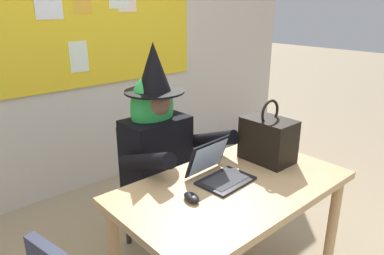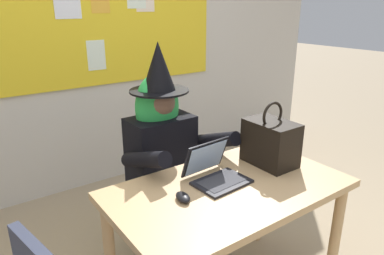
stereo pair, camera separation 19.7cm
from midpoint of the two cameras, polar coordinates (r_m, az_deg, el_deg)
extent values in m
cube|color=beige|center=(3.30, -19.91, 12.50)|extent=(5.47, 0.10, 2.63)
cube|color=yellow|center=(3.23, -19.96, 16.55)|extent=(2.40, 0.02, 1.20)
cube|color=white|center=(3.14, -23.94, 18.16)|extent=(0.22, 0.01, 0.28)
cube|color=white|center=(3.24, -19.44, 10.66)|extent=(0.16, 0.00, 0.26)
cube|color=tan|center=(1.90, 3.71, -9.65)|extent=(1.25, 0.73, 0.04)
cylinder|color=tan|center=(2.34, 19.24, -15.45)|extent=(0.06, 0.06, 0.71)
cylinder|color=tan|center=(2.62, 7.65, -10.40)|extent=(0.06, 0.06, 0.71)
cube|color=black|center=(2.47, -7.51, -10.68)|extent=(0.45, 0.45, 0.04)
cube|color=black|center=(2.52, -9.98, -4.05)|extent=(0.38, 0.06, 0.45)
cylinder|color=#262628|center=(2.55, -1.85, -15.32)|extent=(0.04, 0.04, 0.39)
cylinder|color=#262628|center=(2.40, -8.75, -18.00)|extent=(0.04, 0.04, 0.39)
cylinder|color=#262628|center=(2.78, -6.08, -12.11)|extent=(0.04, 0.04, 0.39)
cylinder|color=#262628|center=(2.65, -12.50, -14.26)|extent=(0.04, 0.04, 0.39)
cylinder|color=black|center=(2.40, -0.02, -17.17)|extent=(0.11, 0.11, 0.43)
cylinder|color=black|center=(2.30, -3.90, -19.16)|extent=(0.11, 0.11, 0.43)
cylinder|color=black|center=(2.37, -2.83, -10.57)|extent=(0.16, 0.42, 0.15)
cylinder|color=black|center=(2.27, -6.79, -12.22)|extent=(0.16, 0.42, 0.15)
cube|color=black|center=(2.36, -8.08, -4.59)|extent=(0.43, 0.27, 0.52)
cylinder|color=black|center=(2.30, 0.21, -2.01)|extent=(0.10, 0.46, 0.24)
cylinder|color=black|center=(2.02, -10.28, -5.50)|extent=(0.10, 0.46, 0.24)
sphere|color=brown|center=(2.24, -8.51, 3.85)|extent=(0.20, 0.20, 0.20)
ellipsoid|color=green|center=(2.28, -8.89, 3.02)|extent=(0.30, 0.23, 0.44)
cylinder|color=black|center=(2.22, -8.61, 5.71)|extent=(0.37, 0.37, 0.01)
cone|color=black|center=(2.19, -8.80, 9.55)|extent=(0.21, 0.21, 0.30)
cube|color=black|center=(1.90, 2.48, -8.61)|extent=(0.30, 0.22, 0.01)
cube|color=#333338|center=(1.90, 2.49, -8.40)|extent=(0.25, 0.16, 0.00)
cube|color=black|center=(1.94, -0.39, -4.67)|extent=(0.29, 0.09, 0.19)
cube|color=#99B7E0|center=(1.93, -0.19, -4.83)|extent=(0.25, 0.08, 0.17)
ellipsoid|color=black|center=(1.73, -3.40, -11.23)|extent=(0.08, 0.11, 0.03)
cube|color=black|center=(2.13, 9.55, -2.02)|extent=(0.20, 0.30, 0.26)
torus|color=black|center=(2.08, 9.81, 2.35)|extent=(0.16, 0.02, 0.16)
camera|label=1|loc=(0.10, -92.82, -0.99)|focal=33.18mm
camera|label=2|loc=(0.10, 87.18, 0.99)|focal=33.18mm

